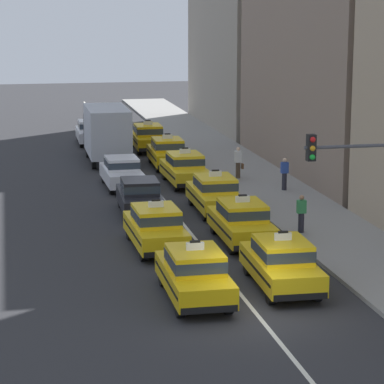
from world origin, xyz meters
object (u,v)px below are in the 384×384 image
taxi_right_second (242,221)px  taxi_left_second (156,227)px  taxi_right_sixth (148,137)px  pedestrian_near_crosswalk (301,214)px  taxi_left_nearest (194,273)px  taxi_right_fourth (185,168)px  sedan_left_fourth (122,171)px  taxi_right_nearest (282,262)px  taxi_right_third (215,193)px  taxi_right_fifth (167,152)px  traffic_light_pole (364,193)px  box_truck_left_fifth (106,131)px  sedan_left_sixth (91,131)px  pedestrian_trailing (284,174)px  sedan_left_third (140,196)px  pedestrian_by_storefront (238,163)px

taxi_right_second → taxi_left_second: bearing=-176.9°
taxi_left_second → taxi_right_sixth: size_ratio=1.00×
pedestrian_near_crosswalk → taxi_right_sixth: bearing=97.1°
taxi_left_nearest → taxi_right_fourth: size_ratio=1.00×
taxi_left_nearest → sedan_left_fourth: (-0.02, 17.83, -0.03)m
taxi_right_nearest → taxi_right_third: (0.32, 11.02, 0.00)m
taxi_right_fifth → pedestrian_near_crosswalk: taxi_right_fifth is taller
taxi_right_nearest → taxi_right_fourth: same height
taxi_right_third → traffic_light_pole: bearing=-85.6°
taxi_left_nearest → taxi_right_fifth: 23.26m
taxi_left_second → box_truck_left_fifth: bearing=89.1°
sedan_left_fourth → sedan_left_sixth: same height
box_truck_left_fifth → taxi_right_fourth: bearing=-67.8°
pedestrian_trailing → sedan_left_third: bearing=-158.1°
sedan_left_fourth → traffic_light_pole: 21.19m
taxi_right_second → pedestrian_by_storefront: bearing=76.1°
taxi_right_third → taxi_right_fourth: size_ratio=1.00×
taxi_right_fifth → pedestrian_by_storefront: size_ratio=2.78×
sedan_left_third → taxi_right_fourth: taxi_right_fourth is taller
pedestrian_near_crosswalk → pedestrian_by_storefront: size_ratio=0.93×
sedan_left_sixth → taxi_right_fifth: bearing=-69.9°
taxi_right_nearest → sedan_left_fourth: bearing=100.0°
taxi_right_second → pedestrian_near_crosswalk: 2.68m
taxi_right_nearest → taxi_right_fourth: 17.34m
sedan_left_fourth → taxi_right_fifth: (3.27, 5.20, 0.03)m
taxi_right_third → taxi_right_fifth: (-0.11, 11.44, 0.00)m
taxi_right_sixth → traffic_light_pole: bearing=-87.5°
taxi_left_nearest → pedestrian_near_crosswalk: 9.00m
taxi_left_second → traffic_light_pole: bearing=-62.0°
taxi_right_sixth → taxi_right_second: bearing=-89.7°
taxi_left_nearest → taxi_right_nearest: bearing=10.7°
pedestrian_trailing → sedan_left_sixth: bearing=114.2°
box_truck_left_fifth → taxi_right_second: 19.66m
taxi_left_second → taxi_right_sixth: bearing=81.8°
taxi_right_sixth → pedestrian_by_storefront: taxi_right_sixth is taller
taxi_left_nearest → traffic_light_pole: size_ratio=0.82×
box_truck_left_fifth → taxi_right_sixth: box_truck_left_fifth is taller
taxi_right_second → traffic_light_pole: (1.25, -8.97, 2.94)m
taxi_right_fifth → pedestrian_near_crosswalk: size_ratio=3.00×
traffic_light_pole → sedan_left_sixth: bearing=97.5°
sedan_left_third → taxi_right_fifth: size_ratio=0.95×
taxi_right_fifth → pedestrian_near_crosswalk: bearing=-81.0°
sedan_left_third → taxi_right_sixth: (3.04, 17.11, 0.03)m
taxi_right_fifth → sedan_left_fourth: bearing=-122.1°
sedan_left_third → taxi_right_fourth: 6.80m
taxi_left_nearest → sedan_left_fourth: taxi_left_nearest is taller
traffic_light_pole → taxi_right_fourth: bearing=93.4°
sedan_left_fourth → taxi_right_second: size_ratio=0.95×
taxi_left_nearest → taxi_right_fifth: (3.25, 23.03, 0.00)m
taxi_right_sixth → pedestrian_near_crosswalk: (2.75, -22.15, 0.05)m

